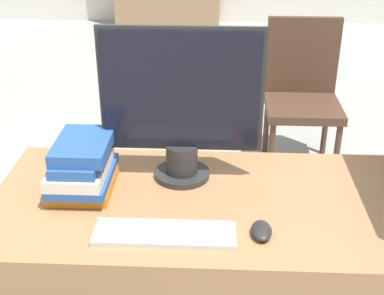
% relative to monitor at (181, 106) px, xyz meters
% --- Properties ---
extents(desk, '(1.37, 0.67, 0.72)m').
position_rel_monitor_xyz_m(desk, '(0.09, -0.14, -0.62)').
color(desk, '#9E7047').
rests_on(desk, ground_plane).
extents(monitor, '(0.52, 0.19, 0.52)m').
position_rel_monitor_xyz_m(monitor, '(0.00, 0.00, 0.00)').
color(monitor, '#282828').
rests_on(monitor, desk).
extents(keyboard, '(0.40, 0.12, 0.02)m').
position_rel_monitor_xyz_m(keyboard, '(-0.03, -0.34, -0.25)').
color(keyboard, silver).
rests_on(keyboard, desk).
extents(mouse, '(0.06, 0.10, 0.03)m').
position_rel_monitor_xyz_m(mouse, '(0.25, -0.32, -0.24)').
color(mouse, '#262626').
rests_on(mouse, desk).
extents(book_stack, '(0.20, 0.28, 0.17)m').
position_rel_monitor_xyz_m(book_stack, '(-0.31, -0.10, -0.18)').
color(book_stack, orange).
rests_on(book_stack, desk).
extents(far_chair, '(0.44, 0.44, 0.90)m').
position_rel_monitor_xyz_m(far_chair, '(0.63, 1.50, -0.49)').
color(far_chair, '#4C3323').
rests_on(far_chair, ground_plane).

